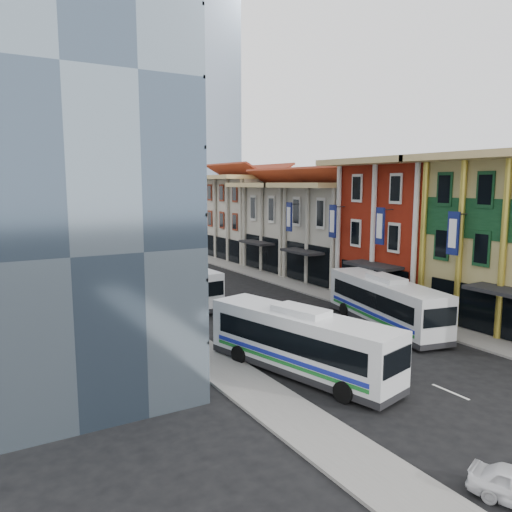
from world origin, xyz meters
TOP-DOWN VIEW (x-y plane):
  - ground at (0.00, 0.00)m, footprint 200.00×200.00m
  - sidewalk_right at (8.50, 22.00)m, footprint 3.00×90.00m
  - sidewalk_left at (-8.50, 22.00)m, footprint 3.00×90.00m
  - shophouse_red at (14.00, 17.00)m, footprint 8.00×10.00m
  - shophouse_cream_near at (14.00, 26.50)m, footprint 8.00×9.00m
  - shophouse_cream_mid at (14.00, 35.50)m, footprint 8.00×9.00m
  - shophouse_cream_far at (14.00, 46.00)m, footprint 8.00×12.00m
  - office_tower at (-17.00, 19.00)m, footprint 12.00×26.00m
  - office_block_far at (-16.00, 42.00)m, footprint 10.00×18.00m
  - bus_left_near at (-5.10, 6.87)m, footprint 5.50×12.16m
  - bus_left_far at (-4.47, 25.99)m, footprint 3.33×11.72m
  - bus_right at (5.50, 11.08)m, footprint 5.23×12.31m

SIDE VIEW (x-z plane):
  - ground at x=0.00m, z-range 0.00..0.00m
  - sidewalk_right at x=8.50m, z-range 0.00..0.15m
  - sidewalk_left at x=-8.50m, z-range 0.00..0.15m
  - bus_left_far at x=-4.47m, z-range 0.00..3.72m
  - bus_left_near at x=-5.10m, z-range 0.00..3.80m
  - bus_right at x=5.50m, z-range 0.00..3.84m
  - shophouse_cream_near at x=14.00m, z-range 0.00..10.00m
  - shophouse_cream_mid at x=14.00m, z-range 0.00..10.00m
  - shophouse_cream_far at x=14.00m, z-range 0.00..11.00m
  - shophouse_red at x=14.00m, z-range 0.00..12.00m
  - office_block_far at x=-16.00m, z-range 0.00..14.00m
  - office_tower at x=-17.00m, z-range 0.00..30.00m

